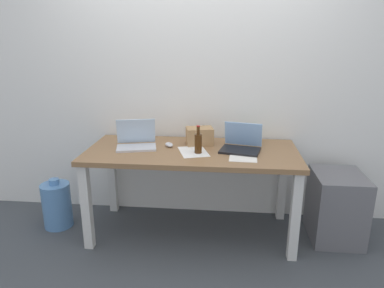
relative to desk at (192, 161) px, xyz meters
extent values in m
plane|color=#42474C|center=(0.00, 0.00, -0.66)|extent=(8.00, 8.00, 0.00)
cube|color=white|center=(0.00, 0.44, 0.64)|extent=(5.20, 0.08, 2.60)
cube|color=olive|center=(0.00, 0.00, 0.08)|extent=(1.73, 0.77, 0.04)
cube|color=silver|center=(-0.80, -0.32, -0.30)|extent=(0.07, 0.07, 0.72)
cube|color=silver|center=(0.80, -0.32, -0.30)|extent=(0.07, 0.07, 0.72)
cube|color=silver|center=(-0.80, 0.32, -0.30)|extent=(0.07, 0.07, 0.72)
cube|color=silver|center=(0.80, 0.32, -0.30)|extent=(0.07, 0.07, 0.72)
cube|color=silver|center=(-0.46, -0.02, 0.11)|extent=(0.36, 0.26, 0.02)
cube|color=silver|center=(-0.48, 0.08, 0.23)|extent=(0.33, 0.13, 0.21)
cube|color=black|center=(0.39, -0.01, 0.11)|extent=(0.35, 0.29, 0.02)
cube|color=#8CB7EA|center=(0.42, 0.11, 0.22)|extent=(0.31, 0.11, 0.20)
cylinder|color=#47280F|center=(0.06, -0.08, 0.18)|extent=(0.06, 0.06, 0.15)
cylinder|color=#47280F|center=(0.06, -0.08, 0.29)|extent=(0.02, 0.02, 0.06)
cylinder|color=#B21E19|center=(0.06, -0.08, 0.32)|extent=(0.03, 0.03, 0.01)
ellipsoid|color=silver|center=(-0.20, 0.07, 0.12)|extent=(0.10, 0.12, 0.03)
cube|color=tan|center=(0.05, 0.16, 0.17)|extent=(0.25, 0.20, 0.15)
cylinder|color=#4C9E56|center=(0.52, 0.24, 0.15)|extent=(0.08, 0.08, 0.09)
cube|color=white|center=(0.41, -0.12, 0.10)|extent=(0.23, 0.31, 0.00)
cube|color=white|center=(0.02, -0.05, 0.10)|extent=(0.29, 0.35, 0.00)
cylinder|color=#598CC6|center=(-1.21, -0.02, -0.45)|extent=(0.25, 0.25, 0.40)
cylinder|color=#598CC6|center=(-1.21, -0.02, -0.23)|extent=(0.09, 0.09, 0.05)
cube|color=slate|center=(1.21, 0.03, -0.37)|extent=(0.40, 0.48, 0.57)
camera|label=1|loc=(0.27, -2.73, 0.98)|focal=32.84mm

